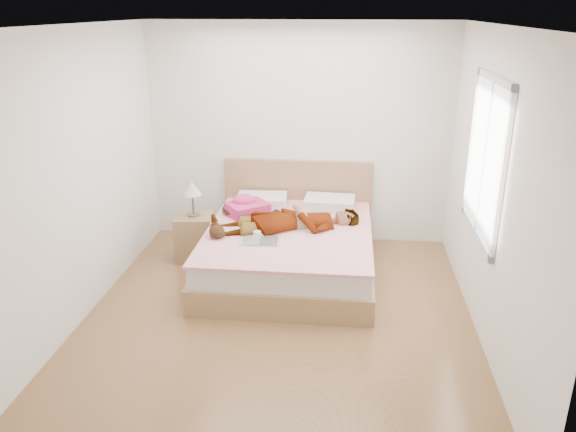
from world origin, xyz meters
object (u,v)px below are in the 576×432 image
Objects in this scene: towel at (247,207)px; woman at (288,217)px; nightstand at (195,233)px; bed at (290,246)px; magazine at (260,241)px; plush_toy at (216,230)px; phone at (248,196)px; coffee_mug at (257,235)px.

woman is at bearing -33.09° from towel.
nightstand is (-1.09, 0.19, -0.32)m from woman.
bed reaches higher than magazine.
woman is 6.06× the size of plush_toy.
magazine is at bearing -8.61° from plush_toy.
nightstand is (-0.58, -0.14, -0.30)m from towel.
phone is (-0.50, 0.40, 0.09)m from woman.
phone reaches higher than towel.
coffee_mug is (0.24, -0.79, -0.16)m from phone.
coffee_mug is (-0.03, 0.05, 0.04)m from magazine.
bed is 0.70m from towel.
phone is 0.05× the size of bed.
towel reaches higher than magazine.
magazine is 0.45× the size of nightstand.
towel is (-0.53, 0.32, 0.33)m from bed.
towel is 0.76m from coffee_mug.
towel is (-0.00, -0.07, -0.11)m from phone.
bed reaches higher than coffee_mug.
towel reaches higher than coffee_mug.
plush_toy is at bearing 171.39° from magazine.
plush_toy is at bearing -120.84° from phone.
nightstand is at bearing -176.61° from phone.
bed is 5.06× the size of magazine.
magazine is 0.07m from coffee_mug.
magazine is at bearing -44.75° from woman.
woman is 1.77× the size of nightstand.
towel is at bearing 74.62° from plush_toy.
towel is at bearing -139.76° from woman.
magazine is at bearing -120.28° from bed.
phone is 0.39× the size of plush_toy.
magazine is at bearing -70.50° from towel.
bed reaches higher than woman.
plush_toy is at bearing 176.97° from coffee_mug.
nightstand reaches higher than plush_toy.
nightstand reaches higher than woman.
phone is 0.79m from bed.
bed is 3.77× the size of towel.
coffee_mug is at bearing -90.06° from phone.
bed reaches higher than plush_toy.
towel is 0.60× the size of nightstand.
phone is 0.19× the size of towel.
phone is 0.74m from nightstand.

